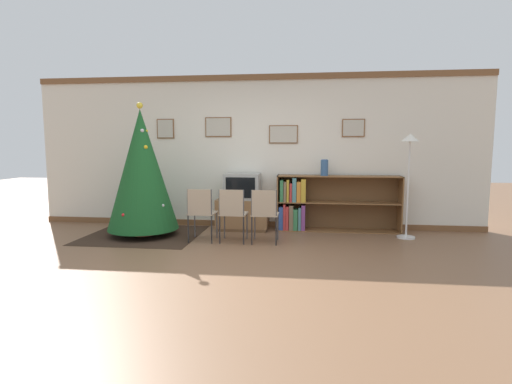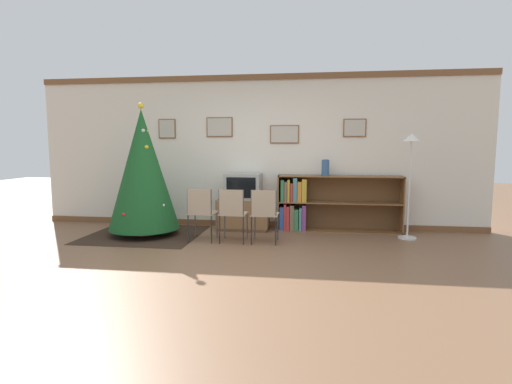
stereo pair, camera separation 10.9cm
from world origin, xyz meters
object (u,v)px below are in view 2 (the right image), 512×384
(christmas_tree, at_px, (143,170))
(tv_console, at_px, (244,214))
(folding_chair_center, at_px, (232,212))
(bookshelf, at_px, (316,204))
(folding_chair_left, at_px, (201,211))
(folding_chair_right, at_px, (264,213))
(vase, at_px, (325,167))
(standing_lamp, at_px, (411,159))
(television, at_px, (243,186))

(christmas_tree, distance_m, tv_console, 1.86)
(folding_chair_center, bearing_deg, bookshelf, 40.36)
(folding_chair_left, relative_size, folding_chair_right, 1.00)
(folding_chair_center, distance_m, vase, 1.84)
(standing_lamp, bearing_deg, folding_chair_center, -166.37)
(standing_lamp, bearing_deg, folding_chair_left, -168.39)
(folding_chair_center, height_order, standing_lamp, standing_lamp)
(christmas_tree, distance_m, television, 1.70)
(bookshelf, bearing_deg, tv_console, -176.05)
(christmas_tree, xyz_separation_m, folding_chair_center, (1.55, -0.34, -0.60))
(christmas_tree, xyz_separation_m, folding_chair_right, (2.03, -0.34, -0.60))
(tv_console, xyz_separation_m, television, (0.00, -0.00, 0.49))
(tv_console, relative_size, folding_chair_right, 1.08)
(christmas_tree, xyz_separation_m, vase, (2.95, 0.69, 0.02))
(standing_lamp, bearing_deg, folding_chair_right, -163.52)
(folding_chair_center, bearing_deg, standing_lamp, 13.63)
(bookshelf, bearing_deg, television, -175.93)
(standing_lamp, bearing_deg, vase, 163.65)
(folding_chair_left, bearing_deg, vase, 28.65)
(tv_console, relative_size, vase, 3.22)
(television, bearing_deg, folding_chair_center, -90.00)
(television, height_order, folding_chair_center, television)
(folding_chair_left, height_order, folding_chair_right, same)
(television, bearing_deg, standing_lamp, -6.85)
(bookshelf, xyz_separation_m, standing_lamp, (1.43, -0.41, 0.80))
(tv_console, relative_size, folding_chair_center, 1.08)
(christmas_tree, bearing_deg, tv_console, 22.45)
(tv_console, xyz_separation_m, folding_chair_right, (0.48, -0.98, 0.20))
(folding_chair_left, height_order, vase, vase)
(tv_console, relative_size, bookshelf, 0.43)
(folding_chair_center, bearing_deg, folding_chair_left, 180.00)
(standing_lamp, bearing_deg, bookshelf, 164.00)
(bookshelf, distance_m, standing_lamp, 1.70)
(christmas_tree, distance_m, folding_chair_right, 2.14)
(television, xyz_separation_m, folding_chair_left, (-0.48, -0.97, -0.29))
(folding_chair_center, relative_size, standing_lamp, 0.50)
(tv_console, xyz_separation_m, vase, (1.40, 0.05, 0.82))
(christmas_tree, height_order, vase, christmas_tree)
(television, bearing_deg, christmas_tree, -157.63)
(folding_chair_right, distance_m, bookshelf, 1.31)
(folding_chair_left, bearing_deg, folding_chair_right, 0.00)
(folding_chair_left, bearing_deg, tv_console, 63.64)
(vase, bearing_deg, christmas_tree, -166.79)
(television, height_order, vase, vase)
(folding_chair_center, bearing_deg, vase, 36.33)
(folding_chair_center, xyz_separation_m, standing_lamp, (2.68, 0.65, 0.79))
(folding_chair_right, xyz_separation_m, vase, (0.91, 1.03, 0.62))
(folding_chair_right, bearing_deg, standing_lamp, 16.48)
(folding_chair_right, height_order, bookshelf, bookshelf)
(bookshelf, relative_size, standing_lamp, 1.26)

